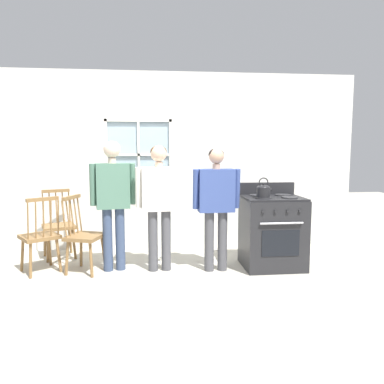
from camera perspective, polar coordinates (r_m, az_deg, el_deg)
ground_plane at (r=4.68m, az=-5.78°, el=-12.63°), size 16.00×16.00×0.00m
wall_back at (r=5.82m, az=-5.94°, el=4.66°), size 6.40×0.16×2.70m
chair_by_window at (r=4.89m, az=-16.19°, el=-6.55°), size 0.51×0.53×0.96m
chair_near_wall at (r=5.05m, az=-22.13°, el=-6.37°), size 0.57×0.57×0.96m
chair_center_cluster at (r=5.64m, az=-19.66°, el=-4.94°), size 0.54×0.53×0.96m
person_elderly_left at (r=4.77m, az=-11.97°, el=-0.10°), size 0.57×0.28×1.63m
person_teen_center at (r=4.68m, az=-5.04°, el=-0.51°), size 0.59×0.24×1.58m
person_adult_right at (r=4.67m, az=3.70°, el=-0.88°), size 0.60×0.22×1.55m
stove at (r=5.00m, az=12.13°, el=-5.86°), size 0.76×0.68×1.08m
kettle at (r=4.74m, az=10.83°, el=0.24°), size 0.21×0.17×0.25m
potted_plant at (r=5.76m, az=-8.33°, el=0.92°), size 0.13×0.13×0.24m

